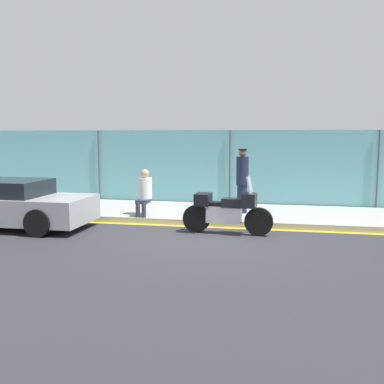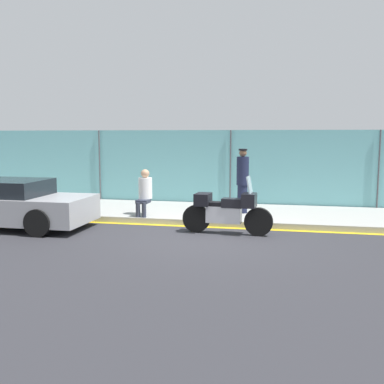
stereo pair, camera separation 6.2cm
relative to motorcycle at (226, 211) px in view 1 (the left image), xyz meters
name	(u,v)px [view 1 (the left image)]	position (x,y,z in m)	size (l,w,h in m)	color
ground_plane	(207,238)	(-0.39, -0.51, -0.58)	(120.00, 120.00, 0.00)	#2D2D33
sidewalk	(223,214)	(-0.39, 2.39, -0.50)	(34.37, 3.20, 0.16)	#9E9E99
curb_paint_stripe	(215,227)	(-0.39, 0.70, -0.58)	(34.37, 0.18, 0.01)	gold
storefront_fence	(230,169)	(-0.39, 4.08, 0.71)	(32.65, 0.17, 2.59)	#6BB2B7
motorcycle	(226,211)	(0.00, 0.00, 0.00)	(2.25, 0.60, 1.45)	black
officer_standing	(242,180)	(0.19, 2.21, 0.54)	(0.36, 0.36, 1.87)	#191E38
person_seated_on_curb	(144,190)	(-2.49, 1.25, 0.30)	(0.39, 0.67, 1.30)	#2D3342
parked_car_right_down_street	(6,204)	(-5.78, -0.38, 0.04)	(4.43, 1.93, 1.26)	#9E9EA3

